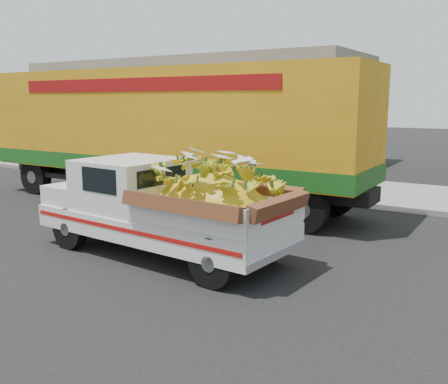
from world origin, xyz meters
The scene contains 6 objects.
ground centered at (0.00, 0.00, 0.00)m, with size 100.00×100.00×0.00m, color black.
curb centered at (0.00, 6.19, 0.07)m, with size 60.00×0.25×0.15m, color gray.
sidewalk centered at (0.00, 8.29, 0.07)m, with size 60.00×4.00×0.14m, color gray.
building_left centered at (-8.00, 14.19, 2.50)m, with size 18.00×6.00×5.00m, color gray.
pickup_truck centered at (2.16, -0.23, 0.97)m, with size 5.29×2.26×1.81m.
semi_trailer centered at (-1.24, 3.74, 2.12)m, with size 12.01×2.63×3.80m.
Camera 1 is at (7.72, -7.46, 2.95)m, focal length 40.00 mm.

